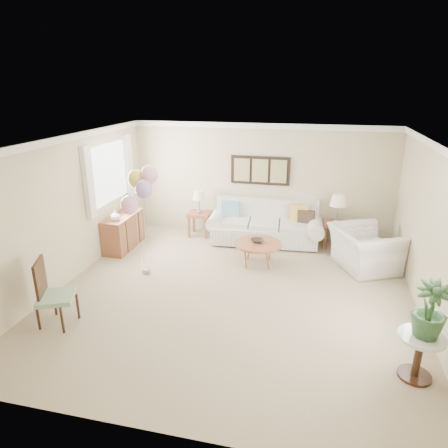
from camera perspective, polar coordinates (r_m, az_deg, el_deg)
name	(u,v)px	position (r m, az deg, el deg)	size (l,w,h in m)	color
ground_plane	(233,294)	(6.97, 1.25, -9.97)	(6.00, 6.00, 0.00)	tan
room_shell	(228,201)	(6.44, 0.57, 3.24)	(6.04, 6.04, 2.60)	beige
wall_art_triptych	(260,170)	(9.19, 5.19, 7.62)	(1.35, 0.06, 0.65)	black
sofa	(265,226)	(9.07, 5.91, -0.29)	(2.62, 1.10, 0.94)	silver
end_table_left	(199,216)	(9.39, -3.52, 1.13)	(0.52, 0.47, 0.57)	brown
end_table_right	(336,226)	(9.02, 15.68, -0.30)	(0.53, 0.48, 0.58)	brown
lamp_left	(199,196)	(9.25, -3.59, 4.04)	(0.30, 0.30, 0.53)	gray
lamp_right	(338,201)	(8.85, 16.01, 3.17)	(0.35, 0.35, 0.62)	gray
coffee_table	(258,244)	(7.90, 4.94, -2.93)	(0.92, 0.92, 0.46)	#A55737
decor_bowl	(257,241)	(7.90, 4.77, -2.38)	(0.25, 0.25, 0.06)	#2A251F
armchair	(364,249)	(8.21, 19.36, -3.36)	(1.22, 1.06, 0.79)	silver
side_table	(420,346)	(5.54, 26.20, -15.38)	(0.55, 0.55, 0.59)	silver
potted_plant	(430,310)	(5.30, 27.36, -10.82)	(0.40, 0.40, 0.71)	#2B4D25
accent_chair	(51,292)	(6.47, -23.50, -8.88)	(0.66, 0.65, 1.02)	gray
credenza	(124,231)	(8.98, -14.16, -1.03)	(0.46, 1.20, 0.74)	brown
vase_white	(115,216)	(8.54, -15.32, 1.17)	(0.20, 0.20, 0.21)	silver
vase_sage	(127,208)	(9.02, -13.64, 2.30)	(0.20, 0.20, 0.21)	silver
balloon_cluster	(140,188)	(7.24, -11.95, 5.10)	(0.63, 0.52, 2.08)	gray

